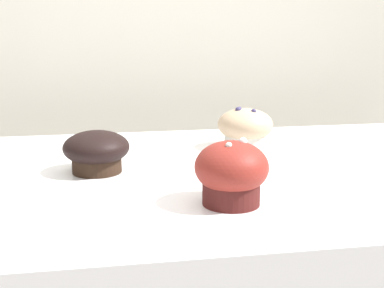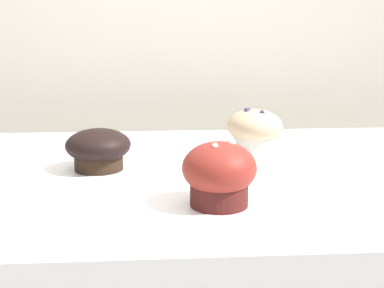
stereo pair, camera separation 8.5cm
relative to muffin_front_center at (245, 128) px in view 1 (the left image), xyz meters
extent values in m
cube|color=beige|center=(-0.10, 0.46, -0.09)|extent=(3.20, 0.10, 1.80)
cylinder|color=silver|center=(0.00, 0.00, -0.02)|extent=(0.08, 0.08, 0.05)
ellipsoid|color=tan|center=(0.00, 0.00, 0.01)|extent=(0.10, 0.10, 0.06)
sphere|color=navy|center=(-0.02, 0.00, 0.04)|extent=(0.01, 0.01, 0.01)
sphere|color=navy|center=(0.01, -0.02, 0.03)|extent=(0.01, 0.01, 0.01)
sphere|color=navy|center=(-0.01, 0.00, 0.04)|extent=(0.01, 0.01, 0.01)
cylinder|color=#481816|center=(-0.10, -0.30, -0.01)|extent=(0.08, 0.08, 0.05)
ellipsoid|color=maroon|center=(-0.10, -0.30, 0.01)|extent=(0.10, 0.10, 0.07)
sphere|color=white|center=(-0.09, -0.30, 0.04)|extent=(0.01, 0.01, 0.01)
sphere|color=white|center=(-0.11, -0.32, 0.04)|extent=(0.01, 0.01, 0.01)
cylinder|color=black|center=(-0.28, -0.12, -0.02)|extent=(0.08, 0.08, 0.04)
ellipsoid|color=black|center=(-0.28, -0.12, 0.00)|extent=(0.11, 0.11, 0.05)
camera|label=1|loc=(-0.27, -0.95, 0.20)|focal=50.00mm
camera|label=2|loc=(-0.19, -0.96, 0.20)|focal=50.00mm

